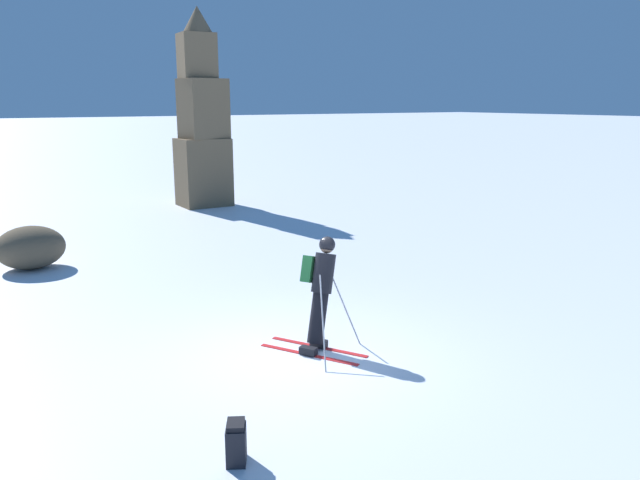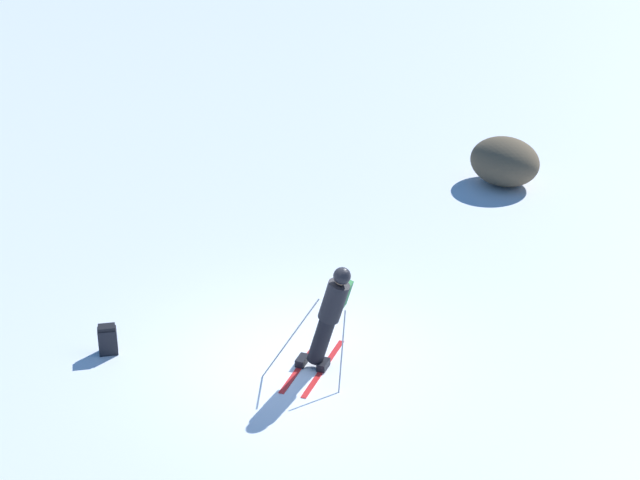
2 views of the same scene
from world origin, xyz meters
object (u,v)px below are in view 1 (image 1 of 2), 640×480
object	(u,v)px
skier	(320,286)
rock_pillar	(202,125)
spare_backpack	(236,443)
exposed_boulder_0	(30,247)

from	to	relation	value
skier	rock_pillar	bearing A→B (deg)	45.36
skier	spare_backpack	world-z (taller)	skier
skier	rock_pillar	world-z (taller)	rock_pillar
rock_pillar	exposed_boulder_0	distance (m)	10.04
skier	spare_backpack	bearing A→B (deg)	-167.54
spare_backpack	exposed_boulder_0	distance (m)	10.35
rock_pillar	skier	bearing A→B (deg)	-104.35
skier	exposed_boulder_0	distance (m)	8.59
spare_backpack	exposed_boulder_0	world-z (taller)	exposed_boulder_0
spare_backpack	rock_pillar	bearing A→B (deg)	7.70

